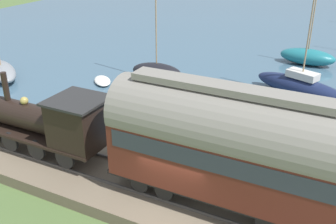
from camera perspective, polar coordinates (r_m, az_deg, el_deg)
The scene contains 11 objects.
ground_plane at distance 15.30m, azimuth 0.95°, elevation -14.81°, with size 200.00×200.00×0.00m, color #516B38.
harbor_water at distance 55.05m, azimuth 21.78°, elevation 13.00°, with size 80.00×80.00×0.01m.
rail_embankment at distance 15.69m, azimuth 2.23°, elevation -12.46°, with size 4.54×56.00×0.63m.
steam_locomotive at distance 17.71m, azimuth -16.09°, elevation -1.31°, with size 2.20×6.35×3.42m.
passenger_coach at distance 13.65m, azimuth 8.13°, elevation -4.42°, with size 2.51×8.48×4.63m.
sailboat_teal at distance 33.29m, azimuth 19.57°, elevation 7.59°, with size 2.01×4.35×6.26m.
sailboat_gray at distance 30.93m, azimuth -22.99°, elevation 5.51°, with size 4.15×5.11×7.42m.
sailboat_navy at distance 26.47m, azimuth 18.72°, elevation 3.54°, with size 3.68×6.56×8.85m.
sailboat_black at distance 27.91m, azimuth -1.66°, elevation 5.94°, with size 1.89×3.81×9.67m.
rowboat_far_out at distance 23.72m, azimuth -14.12°, elevation 0.46°, with size 1.17×2.41×0.49m.
rowboat_mid_harbor at distance 28.01m, azimuth -9.50°, elevation 4.50°, with size 2.32×2.31×0.30m.
Camera 1 is at (-10.59, -5.12, 9.78)m, focal length 42.00 mm.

